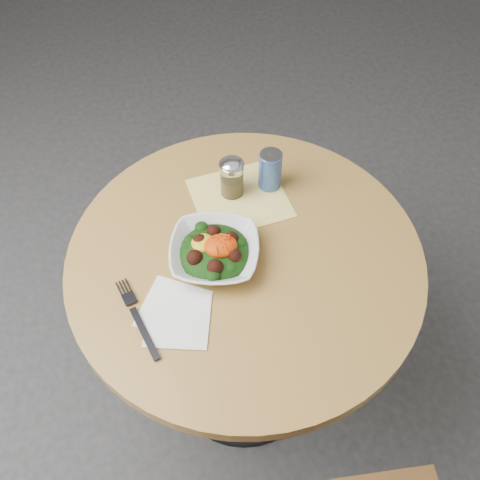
% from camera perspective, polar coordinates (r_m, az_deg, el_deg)
% --- Properties ---
extents(ground, '(6.00, 6.00, 0.00)m').
position_cam_1_polar(ground, '(2.00, 0.38, -14.10)').
color(ground, '#2C2C2F').
rests_on(ground, ground).
extents(table, '(0.90, 0.90, 0.75)m').
position_cam_1_polar(table, '(1.51, 0.50, -5.87)').
color(table, black).
rests_on(table, ground).
extents(cloth_napkin, '(0.28, 0.26, 0.00)m').
position_cam_1_polar(cloth_napkin, '(1.46, -0.03, 4.51)').
color(cloth_napkin, yellow).
rests_on(cloth_napkin, table).
extents(paper_napkins, '(0.20, 0.22, 0.00)m').
position_cam_1_polar(paper_napkins, '(1.26, -6.87, -7.85)').
color(paper_napkins, white).
rests_on(paper_napkins, table).
extents(salad_bowl, '(0.26, 0.26, 0.08)m').
position_cam_1_polar(salad_bowl, '(1.31, -2.73, -1.24)').
color(salad_bowl, silver).
rests_on(salad_bowl, table).
extents(fork, '(0.09, 0.23, 0.00)m').
position_cam_1_polar(fork, '(1.26, -10.97, -7.92)').
color(fork, black).
rests_on(fork, table).
extents(spice_shaker, '(0.07, 0.07, 0.12)m').
position_cam_1_polar(spice_shaker, '(1.43, -0.88, 6.71)').
color(spice_shaker, silver).
rests_on(spice_shaker, table).
extents(beverage_can, '(0.06, 0.06, 0.12)m').
position_cam_1_polar(beverage_can, '(1.45, 3.23, 7.46)').
color(beverage_can, navy).
rests_on(beverage_can, table).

